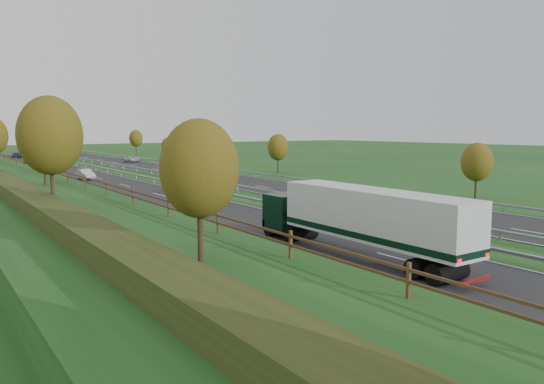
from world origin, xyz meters
The scene contains 18 objects.
ground centered at (8.00, 55.00, 0.00)m, with size 400.00×400.00×0.00m, color #194418.
near_carriageway centered at (0.00, 60.00, 0.02)m, with size 10.50×200.00×0.04m, color black.
far_carriageway centered at (16.50, 60.00, 0.02)m, with size 10.50×200.00×0.04m, color black.
hard_shoulder centered at (-3.75, 60.00, 0.02)m, with size 3.00×200.00×0.04m, color black.
lane_markings centered at (6.40, 59.88, 0.05)m, with size 26.75×200.00×0.01m.
embankment_left centered at (-13.00, 60.00, 1.00)m, with size 12.00×200.00×2.00m, color #194418.
fence_left centered at (-8.50, 59.59, 2.73)m, with size 0.12×189.06×1.20m.
median_barrier_near centered at (5.70, 60.00, 0.61)m, with size 0.32×200.00×0.71m.
median_barrier_far centered at (10.80, 60.00, 0.61)m, with size 0.32×200.00×0.71m.
outer_barrier_far centered at (22.30, 60.00, 0.62)m, with size 0.32×200.00×0.71m.
trees_left centered at (-12.64, 56.63, 6.37)m, with size 6.64×164.30×7.66m.
trees_far centered at (29.80, 89.21, 4.25)m, with size 8.45×118.60×7.12m.
box_lorry centered at (-0.39, 12.87, 2.33)m, with size 2.58×16.28×4.06m.
road_tanker centered at (-0.96, 110.40, 1.86)m, with size 2.40×11.22×3.46m.
car_dark_near centered at (3.96, 44.58, 0.86)m, with size 1.94×4.83×1.65m, color black.
car_silver_mid centered at (-0.83, 70.29, 0.80)m, with size 1.61×4.63×1.52m, color silver.
car_small_far centered at (0.13, 138.74, 0.72)m, with size 1.91×4.70×1.37m, color #152042.
car_oncoming centered at (18.53, 106.20, 0.71)m, with size 2.21×4.80×1.33m, color silver.
Camera 1 is at (-21.55, -9.36, 7.50)m, focal length 35.00 mm.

